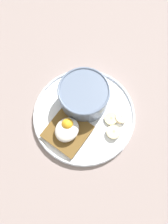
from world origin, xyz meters
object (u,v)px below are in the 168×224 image
at_px(oatmeal_bowl, 84,96).
at_px(banana_slice_front, 114,131).
at_px(poached_egg, 67,129).
at_px(toast_slice, 68,132).
at_px(banana_slice_left, 111,119).
at_px(banana_slice_back, 121,117).

xyz_separation_m(oatmeal_bowl, banana_slice_front, (-0.03, -0.11, -0.03)).
relative_size(oatmeal_bowl, banana_slice_front, 2.57).
bearing_deg(poached_egg, toast_slice, -154.26).
relative_size(banana_slice_left, banana_slice_back, 1.21).
bearing_deg(banana_slice_front, oatmeal_bowl, 74.67).
xyz_separation_m(oatmeal_bowl, banana_slice_back, (0.01, -0.11, -0.03)).
height_order(toast_slice, banana_slice_back, same).
distance_m(toast_slice, banana_slice_left, 0.12).
bearing_deg(poached_egg, banana_slice_back, -41.65).
relative_size(oatmeal_bowl, poached_egg, 2.00).
bearing_deg(banana_slice_front, banana_slice_left, 42.72).
bearing_deg(oatmeal_bowl, banana_slice_back, -83.70).
relative_size(toast_slice, banana_slice_back, 2.62).
xyz_separation_m(toast_slice, banana_slice_left, (0.09, -0.07, -0.00)).
bearing_deg(toast_slice, banana_slice_back, -40.77).
relative_size(poached_egg, banana_slice_back, 1.64).
height_order(poached_egg, banana_slice_front, poached_egg).
distance_m(oatmeal_bowl, banana_slice_left, 0.09).
bearing_deg(poached_egg, banana_slice_front, -57.06).
bearing_deg(toast_slice, banana_slice_left, -38.66).
relative_size(oatmeal_bowl, banana_slice_left, 2.71).
bearing_deg(banana_slice_front, poached_egg, 122.94).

